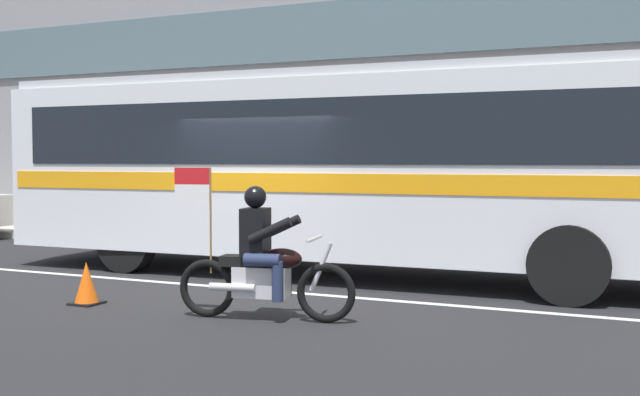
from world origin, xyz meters
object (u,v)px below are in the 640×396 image
Objects in this scene: motorcycle_with_rider at (263,263)px; traffic_cone at (86,284)px; transit_bus at (362,159)px; fire_hydrant at (356,227)px.

traffic_cone is at bearing -177.60° from motorcycle_with_rider.
transit_bus is 3.75m from motorcycle_with_rider.
motorcycle_with_rider is (0.16, -3.55, -1.22)m from transit_bus.
motorcycle_with_rider is 3.94× the size of traffic_cone.
motorcycle_with_rider reaches higher than fire_hydrant.
traffic_cone is (-2.38, -3.65, -1.63)m from transit_bus.
fire_hydrant is 1.36× the size of traffic_cone.
transit_bus is at bearing -66.78° from fire_hydrant.
transit_bus is 5.57× the size of motorcycle_with_rider.
transit_bus is at bearing 92.55° from motorcycle_with_rider.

